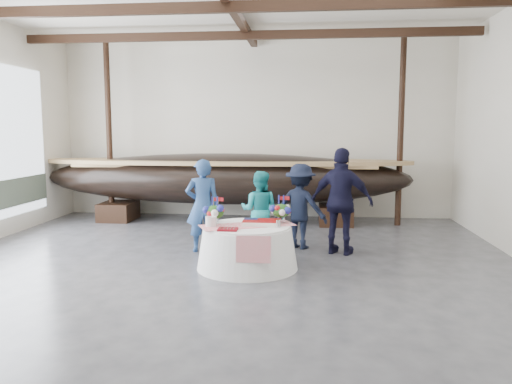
# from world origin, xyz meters

# --- Properties ---
(floor) EXTENTS (10.00, 12.00, 0.01)m
(floor) POSITION_xyz_m (0.00, 0.00, 0.00)
(floor) COLOR #3D3D42
(floor) RESTS_ON ground
(wall_back) EXTENTS (10.00, 0.02, 4.50)m
(wall_back) POSITION_xyz_m (0.00, 6.00, 2.25)
(wall_back) COLOR silver
(wall_back) RESTS_ON ground
(pavilion_structure) EXTENTS (9.80, 11.76, 4.50)m
(pavilion_structure) POSITION_xyz_m (0.00, 0.85, 4.00)
(pavilion_structure) COLOR black
(pavilion_structure) RESTS_ON ground
(longboat_display) EXTENTS (8.96, 1.79, 1.68)m
(longboat_display) POSITION_xyz_m (-0.64, 4.98, 1.07)
(longboat_display) COLOR black
(longboat_display) RESTS_ON ground
(banquet_table) EXTENTS (1.64, 1.64, 0.71)m
(banquet_table) POSITION_xyz_m (0.39, 0.98, 0.35)
(banquet_table) COLOR white
(banquet_table) RESTS_ON ground
(tabletop_items) EXTENTS (1.61, 1.13, 0.40)m
(tabletop_items) POSITION_xyz_m (0.36, 1.11, 0.86)
(tabletop_items) COLOR red
(tabletop_items) RESTS_ON banquet_table
(guest_woman_blue) EXTENTS (0.72, 0.57, 1.72)m
(guest_woman_blue) POSITION_xyz_m (-0.56, 2.03, 0.86)
(guest_woman_blue) COLOR navy
(guest_woman_blue) RESTS_ON ground
(guest_woman_teal) EXTENTS (0.79, 0.65, 1.48)m
(guest_woman_teal) POSITION_xyz_m (0.46, 2.33, 0.74)
(guest_woman_teal) COLOR teal
(guest_woman_teal) RESTS_ON ground
(guest_man_left) EXTENTS (1.19, 0.96, 1.61)m
(guest_man_left) POSITION_xyz_m (1.23, 2.46, 0.81)
(guest_man_left) COLOR black
(guest_man_left) RESTS_ON ground
(guest_man_right) EXTENTS (1.23, 0.84, 1.93)m
(guest_man_right) POSITION_xyz_m (1.98, 2.08, 0.97)
(guest_man_right) COLOR black
(guest_man_right) RESTS_ON ground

